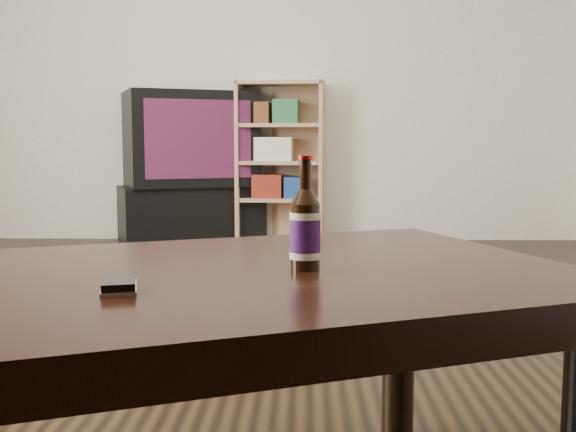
{
  "coord_description": "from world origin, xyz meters",
  "views": [
    {
      "loc": [
        0.43,
        -2.05,
        0.73
      ],
      "look_at": [
        0.4,
        -0.88,
        0.6
      ],
      "focal_mm": 42.0,
      "sensor_mm": 36.0,
      "label": 1
    }
  ],
  "objects_px": {
    "coffee_table": "(187,312)",
    "beer_bottle": "(305,230)",
    "bookshelf": "(280,159)",
    "phone": "(119,284)",
    "tv": "(190,139)",
    "tv_stand": "(191,213)"
  },
  "relations": [
    {
      "from": "tv_stand",
      "to": "coffee_table",
      "type": "height_order",
      "value": "coffee_table"
    },
    {
      "from": "coffee_table",
      "to": "phone",
      "type": "height_order",
      "value": "phone"
    },
    {
      "from": "tv_stand",
      "to": "bookshelf",
      "type": "xyz_separation_m",
      "value": [
        0.66,
        -0.03,
        0.4
      ]
    },
    {
      "from": "beer_bottle",
      "to": "phone",
      "type": "relative_size",
      "value": 1.81
    },
    {
      "from": "bookshelf",
      "to": "coffee_table",
      "type": "relative_size",
      "value": 0.75
    },
    {
      "from": "beer_bottle",
      "to": "coffee_table",
      "type": "bearing_deg",
      "value": -168.65
    },
    {
      "from": "coffee_table",
      "to": "beer_bottle",
      "type": "height_order",
      "value": "beer_bottle"
    },
    {
      "from": "bookshelf",
      "to": "phone",
      "type": "distance_m",
      "value": 3.96
    },
    {
      "from": "tv",
      "to": "coffee_table",
      "type": "xyz_separation_m",
      "value": [
        0.65,
        -3.86,
        -0.31
      ]
    },
    {
      "from": "tv_stand",
      "to": "phone",
      "type": "distance_m",
      "value": 4.04
    },
    {
      "from": "tv_stand",
      "to": "beer_bottle",
      "type": "bearing_deg",
      "value": -99.7
    },
    {
      "from": "tv_stand",
      "to": "phone",
      "type": "bearing_deg",
      "value": -104.13
    },
    {
      "from": "tv",
      "to": "bookshelf",
      "type": "height_order",
      "value": "bookshelf"
    },
    {
      "from": "coffee_table",
      "to": "beer_bottle",
      "type": "distance_m",
      "value": 0.25
    },
    {
      "from": "bookshelf",
      "to": "beer_bottle",
      "type": "xyz_separation_m",
      "value": [
        0.19,
        -3.79,
        -0.03
      ]
    },
    {
      "from": "tv_stand",
      "to": "bookshelf",
      "type": "height_order",
      "value": "bookshelf"
    },
    {
      "from": "beer_bottle",
      "to": "bookshelf",
      "type": "bearing_deg",
      "value": 92.81
    },
    {
      "from": "phone",
      "to": "bookshelf",
      "type": "bearing_deg",
      "value": 74.4
    },
    {
      "from": "tv_stand",
      "to": "beer_bottle",
      "type": "height_order",
      "value": "beer_bottle"
    },
    {
      "from": "coffee_table",
      "to": "tv",
      "type": "bearing_deg",
      "value": 99.51
    },
    {
      "from": "bookshelf",
      "to": "tv",
      "type": "bearing_deg",
      "value": -178.52
    },
    {
      "from": "tv",
      "to": "beer_bottle",
      "type": "xyz_separation_m",
      "value": [
        0.85,
        -3.82,
        -0.18
      ]
    }
  ]
}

